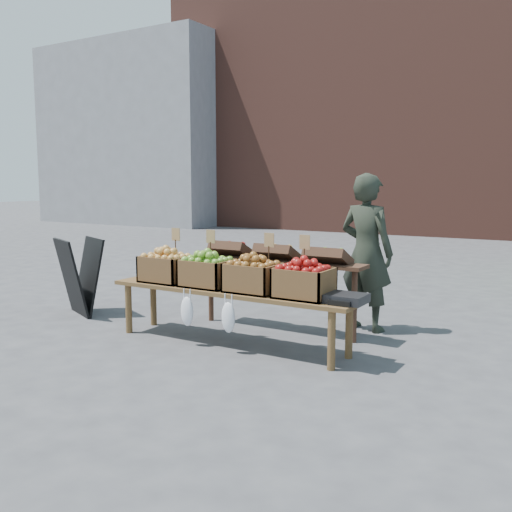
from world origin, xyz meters
The scene contains 11 objects.
ground centered at (0.00, 0.00, 0.00)m, with size 80.00×80.00×0.00m, color #4A4A4D.
grey_building centered at (-14.00, 13.00, 3.50)m, with size 8.00×3.00×7.00m, color gray.
vendor centered at (-0.01, 1.77, 0.87)m, with size 0.63×0.41×1.73m, color #242A1F.
chalkboard_sign centered at (-3.29, 0.62, 0.48)m, with size 0.63×0.35×0.96m, color black, non-canonical shape.
back_table centered at (-0.82, 1.21, 0.52)m, with size 2.10×0.44×1.04m, color #402619, non-canonical shape.
display_bench centered at (-0.96, 0.49, 0.28)m, with size 2.70×0.56×0.57m, color brown, non-canonical shape.
crate_golden_apples centered at (-1.78, 0.49, 0.71)m, with size 0.50×0.40×0.28m, color gold, non-canonical shape.
crate_russet_pears centered at (-1.23, 0.49, 0.71)m, with size 0.50×0.40×0.28m, color #5C8C2D, non-canonical shape.
crate_red_apples centered at (-0.68, 0.49, 0.71)m, with size 0.50×0.40×0.28m, color #955321, non-canonical shape.
crate_green_apples centered at (-0.13, 0.49, 0.71)m, with size 0.50×0.40×0.28m, color #7E0900, non-canonical shape.
weighing_scale centered at (0.29, 0.49, 0.61)m, with size 0.34×0.30×0.08m, color black.
Camera 1 is at (2.20, -4.17, 1.64)m, focal length 40.00 mm.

